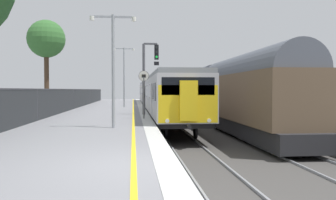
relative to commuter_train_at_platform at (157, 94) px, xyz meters
The scene contains 8 objects.
ground 29.00m from the commuter_train_at_platform, 88.92° to the right, with size 17.40×110.00×1.21m.
commuter_train_at_platform is the anchor object (origin of this frame).
freight_train_adjacent_track 10.30m from the commuter_train_at_platform, 67.11° to the right, with size 2.60×29.81×4.61m.
signal_gantry 13.07m from the commuter_train_at_platform, 96.49° to the right, with size 1.10×0.24×4.77m.
speed_limit_sign 16.38m from the commuter_train_at_platform, 96.47° to the right, with size 0.59×0.08×2.74m.
platform_lamp_mid 21.43m from the commuter_train_at_platform, 98.91° to the right, with size 2.00×0.20×4.91m.
platform_lamp_far 4.47m from the commuter_train_at_platform, 146.73° to the right, with size 2.00×0.20×5.68m.
background_tree_left 11.82m from the commuter_train_at_platform, 166.95° to the right, with size 3.47×3.47×8.11m.
Camera 1 is at (-0.36, -8.02, 1.66)m, focal length 38.60 mm.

